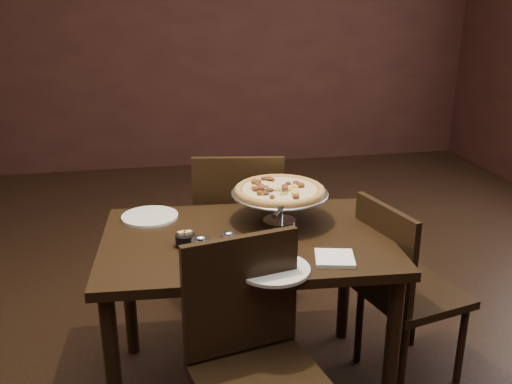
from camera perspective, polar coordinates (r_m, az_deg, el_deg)
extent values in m
cube|color=black|center=(2.74, -2.40, -18.67)|extent=(6.00, 7.00, 0.02)
cube|color=black|center=(5.66, -8.33, 16.39)|extent=(6.00, 0.02, 2.80)
cube|color=black|center=(2.34, -0.97, -4.95)|extent=(1.22, 0.86, 0.04)
cylinder|color=black|center=(2.25, -14.04, -17.56)|extent=(0.06, 0.06, 0.69)
cylinder|color=black|center=(2.36, 13.39, -15.63)|extent=(0.06, 0.06, 0.69)
cylinder|color=black|center=(2.81, -12.60, -9.43)|extent=(0.06, 0.06, 0.69)
cylinder|color=black|center=(2.89, 8.88, -8.26)|extent=(0.06, 0.06, 0.69)
cylinder|color=silver|center=(2.49, 2.34, -2.86)|extent=(0.14, 0.14, 0.01)
cylinder|color=silver|center=(2.47, 2.36, -1.56)|extent=(0.03, 0.03, 0.11)
cylinder|color=silver|center=(2.45, 2.37, -0.26)|extent=(0.10, 0.10, 0.01)
cylinder|color=#AFB0B5|center=(2.44, 2.38, -0.13)|extent=(0.41, 0.41, 0.01)
torus|color=#AFB0B5|center=(2.44, 2.38, -0.10)|extent=(0.42, 0.42, 0.01)
cylinder|color=olive|center=(2.44, 2.38, 0.08)|extent=(0.38, 0.38, 0.01)
torus|color=olive|center=(2.44, 2.38, 0.17)|extent=(0.39, 0.39, 0.03)
cylinder|color=tan|center=(2.44, 2.38, 0.28)|extent=(0.32, 0.32, 0.01)
cylinder|color=#FCEDC4|center=(2.16, -2.75, -5.53)|extent=(0.05, 0.05, 0.07)
cylinder|color=silver|center=(2.14, -2.76, -4.45)|extent=(0.06, 0.06, 0.02)
ellipsoid|color=silver|center=(2.14, -2.77, -4.10)|extent=(0.03, 0.03, 0.01)
cylinder|color=maroon|center=(2.10, -5.54, -6.23)|extent=(0.06, 0.06, 0.08)
cylinder|color=silver|center=(2.08, -5.58, -4.95)|extent=(0.07, 0.07, 0.02)
ellipsoid|color=silver|center=(2.07, -5.60, -4.53)|extent=(0.04, 0.04, 0.01)
cylinder|color=black|center=(2.26, -7.07, -4.80)|extent=(0.08, 0.08, 0.05)
cube|color=tan|center=(2.26, -7.42, -4.57)|extent=(0.04, 0.03, 0.05)
cube|color=tan|center=(2.26, -6.82, -4.53)|extent=(0.04, 0.03, 0.05)
cube|color=white|center=(2.16, 7.87, -6.59)|extent=(0.17, 0.17, 0.02)
cylinder|color=white|center=(2.57, -10.56, -2.43)|extent=(0.25, 0.25, 0.01)
cylinder|color=white|center=(2.06, 1.75, -7.73)|extent=(0.27, 0.27, 0.01)
cone|color=silver|center=(2.22, 2.25, -2.09)|extent=(0.15, 0.15, 0.00)
cylinder|color=black|center=(2.22, 2.25, -2.02)|extent=(0.07, 0.11, 0.02)
cube|color=black|center=(3.05, -1.72, -4.41)|extent=(0.51, 0.51, 0.04)
cube|color=black|center=(2.76, -1.77, -1.11)|extent=(0.44, 0.10, 0.46)
cylinder|color=black|center=(3.31, 1.43, -6.86)|extent=(0.04, 0.04, 0.43)
cylinder|color=black|center=(3.31, -4.78, -6.92)|extent=(0.04, 0.04, 0.43)
cylinder|color=black|center=(3.00, 1.79, -9.88)|extent=(0.04, 0.04, 0.43)
cylinder|color=black|center=(3.00, -5.13, -9.94)|extent=(0.04, 0.04, 0.43)
cube|color=black|center=(2.02, -1.52, -10.21)|extent=(0.42, 0.12, 0.44)
cube|color=black|center=(2.67, 15.42, -9.79)|extent=(0.48, 0.48, 0.04)
cube|color=black|center=(2.46, 12.64, -5.95)|extent=(0.12, 0.39, 0.42)
cylinder|color=black|center=(2.78, 19.83, -14.22)|extent=(0.03, 0.03, 0.39)
cylinder|color=black|center=(2.97, 15.52, -11.33)|extent=(0.03, 0.03, 0.39)
cylinder|color=black|center=(2.59, 14.43, -16.29)|extent=(0.03, 0.03, 0.39)
cylinder|color=black|center=(2.80, 10.27, -12.98)|extent=(0.03, 0.03, 0.39)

